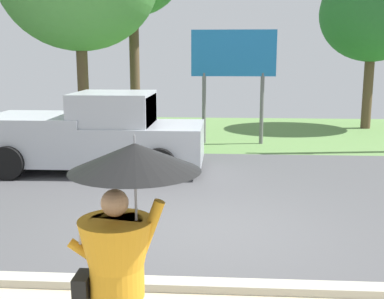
{
  "coord_description": "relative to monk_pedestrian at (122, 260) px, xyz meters",
  "views": [
    {
      "loc": [
        0.22,
        -7.24,
        2.72
      ],
      "look_at": [
        -0.31,
        1.0,
        1.1
      ],
      "focal_mm": 44.73,
      "sensor_mm": 36.0,
      "label": 1
    }
  ],
  "objects": [
    {
      "name": "ground_plane",
      "position": [
        0.57,
        6.64,
        -1.16
      ],
      "size": [
        40.0,
        22.0,
        0.2
      ],
      "color": "#4C4C4F"
    },
    {
      "name": "monk_pedestrian",
      "position": [
        0.0,
        0.0,
        0.0
      ],
      "size": [
        1.09,
        1.03,
        2.13
      ],
      "rotation": [
        0.0,
        0.0,
        0.12
      ],
      "color": "orange",
      "rests_on": "ground_plane"
    },
    {
      "name": "pickup_truck",
      "position": [
        -2.24,
        7.56,
        -0.24
      ],
      "size": [
        5.2,
        2.28,
        1.88
      ],
      "rotation": [
        0.0,
        0.0,
        -0.0
      ],
      "color": "#ADB2BA",
      "rests_on": "ground_plane"
    },
    {
      "name": "roadside_billboard",
      "position": [
        1.11,
        11.4,
        1.43
      ],
      "size": [
        2.6,
        0.12,
        3.5
      ],
      "color": "slate",
      "rests_on": "ground_plane"
    },
    {
      "name": "tree_center_back",
      "position": [
        6.25,
        14.93,
        3.11
      ],
      "size": [
        3.85,
        3.85,
        6.0
      ],
      "color": "brown",
      "rests_on": "ground_plane"
    }
  ]
}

